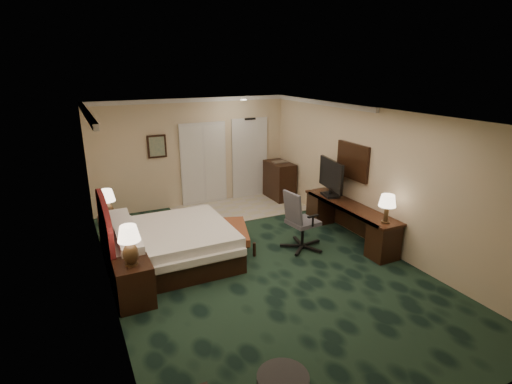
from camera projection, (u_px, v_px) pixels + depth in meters
name	position (u px, v px, depth m)	size (l,w,h in m)	color
floor	(259.00, 265.00, 7.21)	(5.00, 7.50, 0.00)	black
ceiling	(259.00, 115.00, 6.39)	(5.00, 7.50, 0.00)	silver
wall_back	(193.00, 153.00, 10.01)	(5.00, 0.00, 2.70)	beige
wall_front	(444.00, 311.00, 3.58)	(5.00, 0.00, 2.70)	beige
wall_left	(104.00, 218.00, 5.76)	(0.00, 7.50, 2.70)	beige
wall_right	(373.00, 177.00, 7.84)	(0.00, 7.50, 2.70)	beige
crown_molding	(259.00, 118.00, 6.40)	(5.00, 7.50, 0.10)	silver
tile_patch	(240.00, 208.00, 10.07)	(3.20, 1.70, 0.01)	beige
headboard	(106.00, 233.00, 6.84)	(0.12, 2.00, 1.40)	#52131E
entry_door	(250.00, 159.00, 10.72)	(1.02, 0.06, 2.18)	silver
closet_doors	(204.00, 164.00, 10.17)	(1.20, 0.06, 2.10)	silver
wall_art	(157.00, 146.00, 9.53)	(0.45, 0.06, 0.55)	#527060
wall_mirror	(353.00, 161.00, 8.27)	(0.05, 0.95, 0.75)	white
bed	(172.00, 245.00, 7.24)	(2.09, 1.94, 0.66)	white
nightstand_near	(134.00, 283.00, 5.98)	(0.53, 0.61, 0.67)	black
nightstand_far	(111.00, 231.00, 8.03)	(0.42, 0.49, 0.53)	black
lamp_near	(130.00, 245.00, 5.75)	(0.33, 0.33, 0.62)	#322312
lamp_far	(107.00, 205.00, 7.83)	(0.33, 0.33, 0.62)	#322312
bed_bench	(236.00, 238.00, 7.87)	(0.42, 1.21, 0.41)	brown
desk	(349.00, 222.00, 8.25)	(0.54, 2.52, 0.73)	black
tv	(331.00, 178.00, 8.58)	(0.09, 1.04, 0.81)	black
desk_lamp	(387.00, 209.00, 7.15)	(0.31, 0.31, 0.54)	#322312
desk_chair	(303.00, 220.00, 7.72)	(0.70, 0.66, 1.20)	#575759
minibar	(279.00, 180.00, 10.71)	(0.52, 0.94, 0.99)	black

